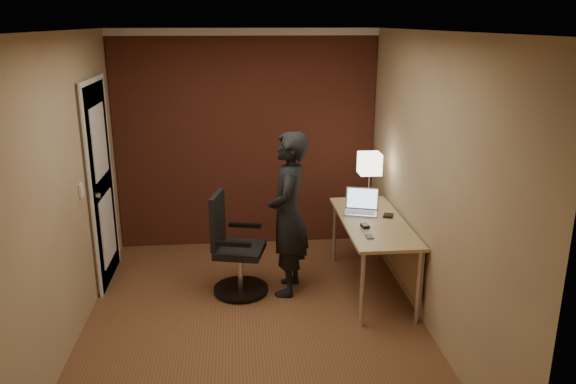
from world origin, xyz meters
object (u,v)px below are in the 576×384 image
at_px(desk_lamp, 370,164).
at_px(office_chair, 234,251).
at_px(wallet, 388,216).
at_px(phone, 369,236).
at_px(mouse, 365,226).
at_px(laptop, 361,206).
at_px(person, 288,214).
at_px(desk, 380,232).

distance_m(desk_lamp, office_chair, 1.67).
relative_size(desk_lamp, wallet, 4.86).
distance_m(phone, office_chair, 1.34).
xyz_separation_m(desk_lamp, mouse, (-0.20, -0.74, -0.40)).
bearing_deg(office_chair, phone, -21.97).
distance_m(desk_lamp, phone, 1.09).
distance_m(laptop, office_chair, 1.35).
distance_m(desk_lamp, mouse, 0.87).
relative_size(desk_lamp, laptop, 1.36).
xyz_separation_m(phone, office_chair, (-1.21, 0.49, -0.30)).
bearing_deg(person, laptop, 119.24).
height_order(desk_lamp, phone, desk_lamp).
distance_m(mouse, wallet, 0.41).
height_order(desk, office_chair, office_chair).
bearing_deg(person, desk_lamp, 132.97).
relative_size(phone, wallet, 1.05).
relative_size(laptop, office_chair, 0.40).
distance_m(wallet, person, 1.00).
bearing_deg(wallet, mouse, -136.87).
xyz_separation_m(mouse, phone, (-0.02, -0.24, -0.01)).
relative_size(desk, laptop, 3.82).
bearing_deg(desk, wallet, 42.85).
bearing_deg(office_chair, wallet, 1.04).
distance_m(desk, mouse, 0.31).
xyz_separation_m(mouse, office_chair, (-1.23, 0.25, -0.31)).
bearing_deg(desk_lamp, wallet, -78.61).
height_order(wallet, office_chair, office_chair).
bearing_deg(desk_lamp, phone, -102.56).
relative_size(desk, phone, 13.04).
bearing_deg(wallet, desk, -137.15).
xyz_separation_m(wallet, person, (-0.99, -0.04, 0.06)).
xyz_separation_m(desk, laptop, (-0.14, 0.26, 0.19)).
bearing_deg(office_chair, desk_lamp, 19.00).
bearing_deg(desk_lamp, laptop, -115.54).
bearing_deg(laptop, office_chair, -171.25).
xyz_separation_m(desk, person, (-0.89, 0.05, 0.20)).
height_order(desk_lamp, wallet, desk_lamp).
xyz_separation_m(desk_lamp, wallet, (0.09, -0.46, -0.41)).
distance_m(laptop, phone, 0.69).
relative_size(desk_lamp, phone, 4.65).
relative_size(phone, office_chair, 0.12).
xyz_separation_m(desk, wallet, (0.10, 0.09, 0.14)).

